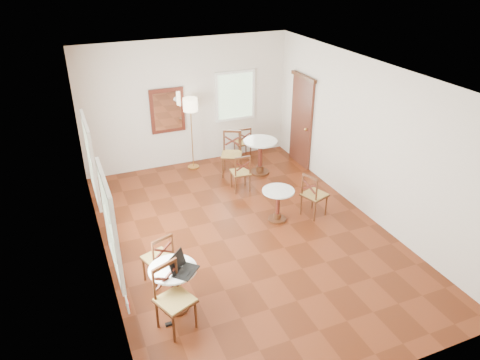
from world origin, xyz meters
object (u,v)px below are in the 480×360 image
(chair_mid_a, at_px, (241,172))
(power_adapter, at_px, (168,324))
(navy_mug, at_px, (174,261))
(cafe_table_back, at_px, (260,153))
(chair_near_b, at_px, (174,299))
(cafe_table_mid, at_px, (278,202))
(cafe_table_near, at_px, (174,284))
(mouse, at_px, (164,266))
(chair_near_a, at_px, (159,258))
(water_glass, at_px, (182,269))
(chair_back_a, at_px, (243,142))
(chair_back_b, at_px, (232,154))
(chair_mid_b, at_px, (314,195))
(laptop, at_px, (182,267))
(floor_lamp, at_px, (191,109))

(chair_mid_a, relative_size, power_adapter, 9.40)
(navy_mug, bearing_deg, cafe_table_back, 49.58)
(chair_near_b, bearing_deg, cafe_table_mid, 15.17)
(cafe_table_near, relative_size, mouse, 7.90)
(cafe_table_mid, height_order, power_adapter, cafe_table_mid)
(chair_near_a, xyz_separation_m, chair_near_b, (-0.04, -1.03, 0.04))
(cafe_table_near, xyz_separation_m, water_glass, (0.10, -0.13, 0.33))
(chair_back_a, xyz_separation_m, chair_back_b, (-0.60, -0.74, 0.10))
(cafe_table_near, distance_m, cafe_table_back, 4.73)
(cafe_table_back, xyz_separation_m, navy_mug, (-3.00, -3.53, 0.27))
(chair_mid_a, height_order, water_glass, chair_mid_a)
(cafe_table_back, bearing_deg, cafe_table_mid, -105.47)
(cafe_table_near, distance_m, chair_mid_b, 3.54)
(cafe_table_back, distance_m, chair_near_a, 4.29)
(chair_mid_b, bearing_deg, laptop, 97.88)
(chair_back_a, bearing_deg, chair_near_a, 52.83)
(water_glass, bearing_deg, chair_mid_b, 27.48)
(cafe_table_back, relative_size, chair_back_b, 0.80)
(cafe_table_back, bearing_deg, power_adapter, -129.60)
(chair_near_a, height_order, chair_mid_a, chair_near_a)
(cafe_table_back, bearing_deg, chair_near_b, -128.34)
(floor_lamp, xyz_separation_m, power_adapter, (-1.89, -4.81, -1.45))
(cafe_table_back, height_order, chair_mid_a, chair_mid_a)
(chair_back_b, relative_size, floor_lamp, 0.59)
(chair_back_a, height_order, power_adapter, chair_back_a)
(chair_mid_a, bearing_deg, water_glass, 59.31)
(cafe_table_back, bearing_deg, chair_near_a, -136.51)
(chair_near_a, height_order, chair_near_b, chair_near_b)
(chair_mid_b, xyz_separation_m, navy_mug, (-3.17, -1.40, 0.32))
(mouse, bearing_deg, cafe_table_mid, 30.58)
(chair_back_a, bearing_deg, navy_mug, 57.52)
(chair_mid_b, height_order, water_glass, chair_mid_b)
(chair_near_a, xyz_separation_m, floor_lamp, (1.75, 3.84, 1.01))
(cafe_table_near, distance_m, navy_mug, 0.34)
(cafe_table_near, height_order, navy_mug, navy_mug)
(chair_near_a, bearing_deg, water_glass, 81.96)
(chair_near_b, height_order, chair_back_a, chair_near_b)
(floor_lamp, relative_size, laptop, 3.70)
(chair_mid_a, bearing_deg, cafe_table_back, -136.25)
(chair_near_b, height_order, navy_mug, chair_near_b)
(chair_back_a, relative_size, chair_back_b, 0.81)
(chair_near_a, distance_m, mouse, 0.65)
(chair_back_b, distance_m, power_adapter, 4.92)
(chair_near_a, height_order, chair_back_b, chair_back_b)
(floor_lamp, xyz_separation_m, water_glass, (-1.59, -4.64, -0.69))
(chair_near_b, height_order, chair_mid_a, chair_near_b)
(chair_back_b, xyz_separation_m, laptop, (-2.32, -3.94, 0.28))
(mouse, distance_m, water_glass, 0.30)
(cafe_table_near, xyz_separation_m, laptop, (0.11, -0.11, 0.34))
(chair_back_a, bearing_deg, chair_near_b, 58.80)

